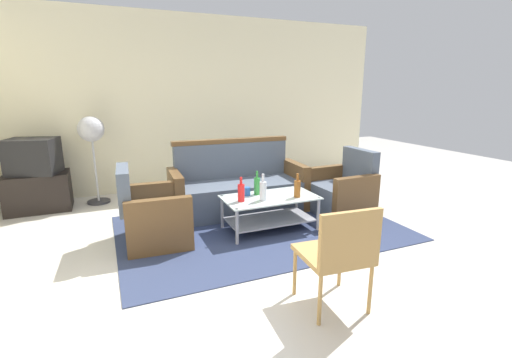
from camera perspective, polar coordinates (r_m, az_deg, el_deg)
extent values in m
plane|color=beige|center=(3.79, 4.96, -11.63)|extent=(14.00, 14.00, 0.00)
cube|color=beige|center=(6.28, -8.23, 11.80)|extent=(6.52, 0.12, 2.80)
cube|color=#2D3856|center=(4.40, 0.68, -7.75)|extent=(3.28, 2.19, 0.01)
cube|color=#4C5666|center=(4.88, -2.68, -2.84)|extent=(1.63, 0.77, 0.42)
cube|color=#4C5666|center=(5.07, -3.87, 3.03)|extent=(1.60, 0.21, 0.48)
cube|color=brown|center=(5.16, 6.20, -0.79)|extent=(0.15, 0.70, 0.62)
cube|color=brown|center=(4.67, -12.54, -2.67)|extent=(0.15, 0.70, 0.62)
cube|color=brown|center=(5.02, -3.92, 6.06)|extent=(1.64, 0.17, 0.06)
cube|color=#4C5666|center=(4.11, -15.31, -6.85)|extent=(0.69, 0.64, 0.40)
cube|color=#4C5666|center=(3.97, -20.17, -1.50)|extent=(0.15, 0.61, 0.45)
cube|color=brown|center=(4.39, -15.77, -4.26)|extent=(0.66, 0.14, 0.58)
cube|color=brown|center=(3.77, -14.96, -7.30)|extent=(0.66, 0.14, 0.58)
cube|color=#4C5666|center=(4.96, 13.06, -3.05)|extent=(0.68, 0.62, 0.40)
cube|color=#4C5666|center=(5.04, 16.13, 2.04)|extent=(0.14, 0.60, 0.45)
cube|color=brown|center=(4.69, 15.57, -3.06)|extent=(0.66, 0.12, 0.58)
cube|color=brown|center=(5.19, 10.91, -1.14)|extent=(0.66, 0.12, 0.58)
cube|color=silver|center=(4.24, 2.22, -2.92)|extent=(1.10, 0.60, 0.02)
cube|color=#9E9EA5|center=(4.33, 2.18, -6.37)|extent=(1.00, 0.52, 0.02)
cylinder|color=#9E9EA5|center=(4.35, -5.40, -5.18)|extent=(0.04, 0.04, 0.40)
cylinder|color=#9E9EA5|center=(4.74, 6.44, -3.56)|extent=(0.04, 0.04, 0.40)
cylinder|color=#9E9EA5|center=(3.89, -3.02, -7.54)|extent=(0.04, 0.04, 0.40)
cylinder|color=#9E9EA5|center=(4.32, 9.83, -5.47)|extent=(0.04, 0.04, 0.40)
cylinder|color=brown|center=(4.22, 6.54, -1.57)|extent=(0.08, 0.08, 0.20)
cylinder|color=brown|center=(4.18, 6.60, 0.29)|extent=(0.03, 0.03, 0.08)
cylinder|color=red|center=(4.04, -2.37, -2.22)|extent=(0.08, 0.08, 0.20)
cylinder|color=red|center=(4.00, -2.39, -0.30)|extent=(0.03, 0.03, 0.08)
cylinder|color=#2D8C38|center=(4.30, 0.16, -1.15)|extent=(0.07, 0.07, 0.20)
cylinder|color=#2D8C38|center=(4.26, 0.16, 0.71)|extent=(0.03, 0.03, 0.09)
cylinder|color=silver|center=(4.07, 1.12, -1.94)|extent=(0.08, 0.08, 0.22)
cylinder|color=silver|center=(4.03, 1.13, 0.18)|extent=(0.03, 0.03, 0.09)
cylinder|color=#2659A5|center=(4.27, -1.45, -1.98)|extent=(0.08, 0.08, 0.10)
cube|color=black|center=(5.79, -31.19, -1.78)|extent=(0.80, 0.50, 0.52)
cube|color=black|center=(5.69, -31.84, 3.07)|extent=(0.70, 0.59, 0.48)
cube|color=black|center=(5.89, -30.95, 3.50)|extent=(0.49, 0.15, 0.36)
cylinder|color=#2D2D33|center=(5.84, -23.60, -3.28)|extent=(0.32, 0.32, 0.03)
cylinder|color=#B2B2B7|center=(5.72, -24.08, 1.41)|extent=(0.03, 0.03, 0.95)
sphere|color=#B2B2B7|center=(5.63, -24.68, 7.20)|extent=(0.36, 0.36, 0.36)
cube|color=#AD844C|center=(2.86, 11.98, -11.59)|extent=(0.51, 0.51, 0.04)
cube|color=#AD844C|center=(2.60, 14.72, -9.12)|extent=(0.48, 0.08, 0.40)
cylinder|color=#AD844C|center=(3.03, 6.17, -14.25)|extent=(0.03, 0.03, 0.42)
cylinder|color=#AD844C|center=(3.21, 13.15, -12.81)|extent=(0.03, 0.03, 0.42)
cylinder|color=#AD844C|center=(2.71, 10.09, -18.14)|extent=(0.03, 0.03, 0.42)
cylinder|color=#AD844C|center=(2.91, 17.65, -16.15)|extent=(0.03, 0.03, 0.42)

